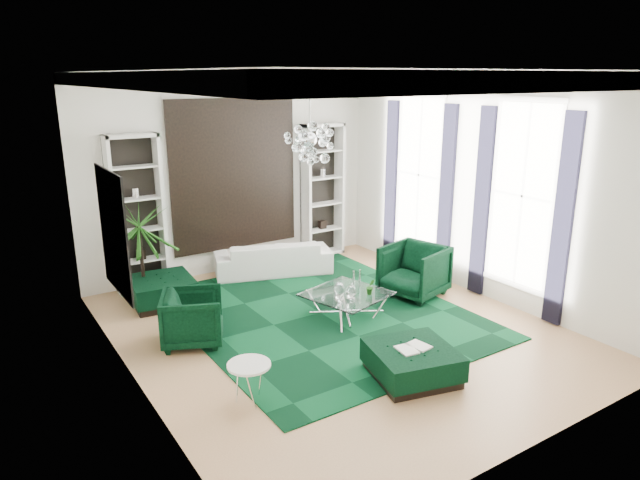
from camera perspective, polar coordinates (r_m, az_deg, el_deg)
floor at (r=8.86m, az=1.52°, el=-8.96°), size 6.00×7.00×0.02m
ceiling at (r=8.03m, az=1.73°, el=16.57°), size 6.00×7.00×0.02m
wall_back at (r=11.24m, az=-8.68°, el=6.50°), size 6.00×0.02×3.80m
wall_front at (r=5.82m, az=21.74°, el=-3.59°), size 6.00×0.02×3.80m
wall_left at (r=7.02m, az=-19.01°, el=-0.04°), size 0.02×7.00×3.80m
wall_right at (r=10.22m, az=15.69°, el=5.12°), size 0.02×7.00×3.80m
crown_molding at (r=8.03m, az=1.73°, el=15.78°), size 6.00×7.00×0.18m
ceiling_medallion at (r=8.27m, az=0.49°, el=16.28°), size 0.90×0.90×0.05m
tapestry at (r=11.20m, az=-8.58°, el=6.46°), size 2.50×0.06×2.80m
shelving_left at (r=10.51m, az=-17.80°, el=2.44°), size 0.90×0.38×2.80m
shelving_right at (r=12.09m, az=0.26°, el=4.94°), size 0.90×0.38×2.80m
painting at (r=7.61m, az=-19.84°, el=0.70°), size 0.04×1.30×1.60m
window_near at (r=9.65m, az=19.60°, el=4.16°), size 0.03×1.10×2.90m
curtain_near_a at (r=9.24m, az=23.12°, el=1.69°), size 0.07×0.30×3.25m
curtain_near_b at (r=10.15m, az=15.88°, el=3.59°), size 0.07×0.30×3.25m
window_far at (r=11.23m, az=9.88°, el=6.43°), size 0.03×1.10×2.90m
curtain_far_a at (r=10.71m, az=12.51°, el=4.45°), size 0.07×0.30×3.25m
curtain_far_b at (r=11.83m, az=7.13°, el=5.80°), size 0.07×0.30×3.25m
rug at (r=9.39m, az=0.03°, el=-7.33°), size 4.20×5.00×0.02m
sofa at (r=11.19m, az=-4.73°, el=-1.72°), size 2.40×1.55×0.65m
armchair_left at (r=8.48m, az=-12.61°, el=-7.61°), size 1.12×1.11×0.78m
armchair_right at (r=10.14m, az=9.37°, el=-3.05°), size 1.21×1.19×0.91m
coffee_table at (r=9.24m, az=2.68°, el=-6.48°), size 1.41×1.41×0.40m
ottoman_side at (r=10.09m, az=-15.53°, el=-4.92°), size 1.09×1.09×0.45m
ottoman_front at (r=7.56m, az=9.19°, el=-12.05°), size 1.24×1.24×0.41m
book at (r=7.46m, az=9.27°, el=-10.56°), size 0.44×0.29×0.03m
side_table at (r=6.98m, az=-7.05°, el=-14.08°), size 0.58×0.58×0.50m
palm at (r=10.00m, az=-17.54°, el=-0.12°), size 1.47×1.47×2.15m
chandelier at (r=8.44m, az=-1.02°, el=10.02°), size 1.08×1.08×0.76m
table_plant at (r=9.11m, az=5.07°, el=-4.66°), size 0.17×0.15×0.26m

